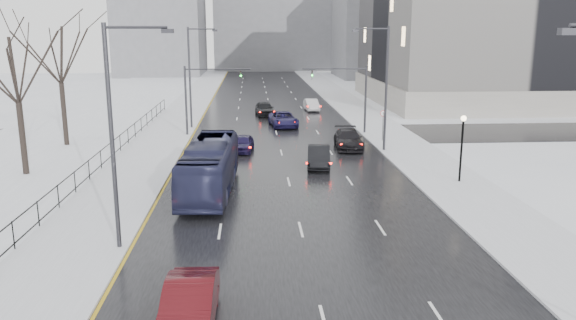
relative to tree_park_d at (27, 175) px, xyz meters
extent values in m
cube|color=black|center=(17.80, 26.00, 0.02)|extent=(16.00, 150.00, 0.04)
cube|color=black|center=(17.80, 14.00, 0.02)|extent=(130.00, 10.00, 0.04)
cube|color=silver|center=(7.30, 26.00, 0.08)|extent=(5.00, 150.00, 0.16)
cube|color=silver|center=(28.30, 26.00, 0.08)|extent=(5.00, 150.00, 0.16)
cube|color=white|center=(-2.20, 26.00, 0.06)|extent=(14.00, 150.00, 0.12)
cube|color=black|center=(4.80, -4.00, 1.41)|extent=(0.04, 70.00, 0.05)
cube|color=black|center=(4.80, -4.00, 0.41)|extent=(0.04, 70.00, 0.05)
cylinder|color=black|center=(4.80, -4.00, 0.81)|extent=(0.06, 0.06, 1.30)
cube|color=#2D2D33|center=(23.60, -24.00, 9.65)|extent=(0.50, 0.25, 0.18)
cylinder|color=#2D2D33|center=(26.20, 6.00, 5.00)|extent=(0.20, 0.20, 10.00)
cylinder|color=#2D2D33|center=(24.90, 6.00, 9.80)|extent=(2.60, 0.12, 0.12)
cube|color=#2D2D33|center=(23.60, 6.00, 9.65)|extent=(0.50, 0.25, 0.18)
cylinder|color=#2D2D33|center=(9.40, -14.00, 5.00)|extent=(0.20, 0.20, 10.00)
cylinder|color=#2D2D33|center=(10.70, -14.00, 9.80)|extent=(2.60, 0.12, 0.12)
cube|color=#2D2D33|center=(12.00, -14.00, 9.65)|extent=(0.50, 0.25, 0.18)
cylinder|color=#2D2D33|center=(9.40, 18.00, 5.00)|extent=(0.20, 0.20, 10.00)
cylinder|color=#2D2D33|center=(10.70, 18.00, 9.80)|extent=(2.60, 0.12, 0.12)
cube|color=#2D2D33|center=(12.00, 18.00, 9.65)|extent=(0.50, 0.25, 0.18)
cylinder|color=black|center=(28.80, -4.00, 2.16)|extent=(0.14, 0.14, 4.00)
sphere|color=#FFE5B2|center=(28.80, -4.00, 4.26)|extent=(0.36, 0.36, 0.36)
cylinder|color=#2D2D33|center=(26.20, 14.00, 3.25)|extent=(0.20, 0.20, 6.50)
cylinder|color=#2D2D33|center=(23.20, 14.00, 6.20)|extent=(6.00, 0.12, 0.12)
imported|color=#2D2D33|center=(21.10, 14.00, 5.60)|extent=(0.15, 0.18, 0.90)
sphere|color=#19FF33|center=(21.10, 13.85, 5.60)|extent=(0.16, 0.16, 0.16)
cylinder|color=#2D2D33|center=(9.40, 14.00, 3.25)|extent=(0.20, 0.20, 6.50)
cylinder|color=#2D2D33|center=(12.40, 14.00, 6.20)|extent=(6.00, 0.12, 0.12)
imported|color=#2D2D33|center=(14.50, 14.00, 5.60)|extent=(0.15, 0.18, 0.90)
sphere|color=#19FF33|center=(14.50, 13.85, 5.60)|extent=(0.16, 0.16, 0.16)
cylinder|color=#2D2D33|center=(27.00, 10.00, 1.41)|extent=(0.06, 0.06, 2.50)
cylinder|color=white|center=(27.00, 10.00, 2.56)|extent=(0.60, 0.03, 0.60)
torus|color=#B20C0C|center=(27.00, 10.00, 2.56)|extent=(0.58, 0.06, 0.58)
cube|color=gray|center=(52.80, 38.00, 12.00)|extent=(40.00, 30.00, 24.00)
cube|color=gray|center=(52.80, 38.00, 1.50)|extent=(40.60, 30.60, 3.00)
cube|color=slate|center=(45.80, 81.00, 11.00)|extent=(24.00, 20.00, 22.00)
cube|color=slate|center=(-4.20, 91.00, 14.00)|extent=(18.00, 22.00, 28.00)
cube|color=slate|center=(21.80, 106.00, 9.00)|extent=(30.00, 18.00, 18.00)
imported|color=#430B0F|center=(13.30, -21.11, 0.83)|extent=(1.75, 4.80, 1.57)
imported|color=#232545|center=(12.86, -4.89, 1.59)|extent=(3.18, 11.23, 3.10)
imported|color=#191238|center=(14.70, 6.57, 0.71)|extent=(2.01, 4.09, 1.34)
imported|color=black|center=(20.25, 1.02, 0.79)|extent=(2.09, 4.69, 1.50)
imported|color=#1A1643|center=(18.69, 18.55, 0.80)|extent=(3.10, 5.70, 1.52)
imported|color=black|center=(23.48, 7.35, 0.81)|extent=(2.46, 5.44, 1.55)
imported|color=black|center=(16.95, 26.25, 0.85)|extent=(2.39, 4.91, 1.61)
imported|color=silver|center=(22.81, 30.08, 0.74)|extent=(1.71, 4.34, 1.41)
camera|label=1|loc=(15.45, -38.24, 9.68)|focal=35.00mm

